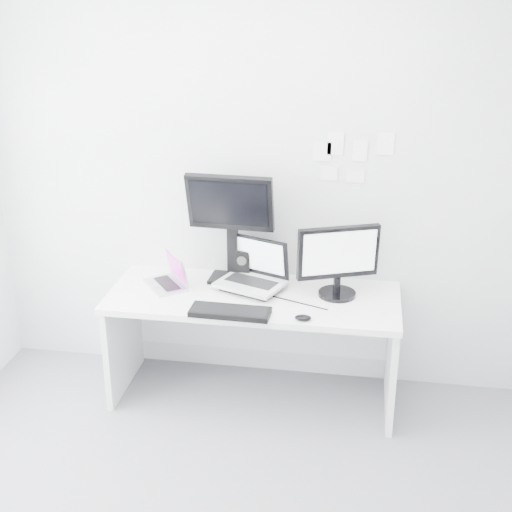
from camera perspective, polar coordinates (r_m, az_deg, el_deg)
back_wall at (r=4.43m, az=0.51°, el=5.98°), size 3.60×0.00×3.60m
desk at (r=4.49m, az=-0.21°, el=-7.42°), size 1.80×0.70×0.73m
macbook at (r=4.44m, az=-7.47°, el=-1.20°), size 0.35×0.36×0.22m
speaker at (r=4.53m, az=-1.06°, el=-0.61°), size 0.13×0.13×0.20m
dell_laptop at (r=4.33m, az=-0.50°, el=-0.83°), size 0.48×0.43×0.33m
rear_monitor at (r=4.40m, az=-2.04°, el=2.40°), size 0.55×0.22×0.74m
samsung_monitor at (r=4.26m, az=6.75°, el=-0.38°), size 0.56×0.40×0.46m
keyboard at (r=4.08m, az=-2.13°, el=-4.58°), size 0.47×0.18×0.03m
mouse at (r=4.02m, az=3.85°, el=-5.05°), size 0.10×0.07×0.03m
wall_note_0 at (r=4.32m, az=6.50°, el=9.11°), size 0.10×0.00×0.14m
wall_note_1 at (r=4.32m, az=8.48°, el=8.48°), size 0.09×0.00×0.13m
wall_note_2 at (r=4.31m, az=10.53°, el=9.00°), size 0.10×0.00×0.14m
wall_note_3 at (r=4.36m, az=8.10°, el=6.45°), size 0.11×0.00×0.08m
wall_note_4 at (r=4.33m, az=5.42°, el=8.48°), size 0.11×0.00×0.12m
wall_note_5 at (r=4.37m, az=5.95°, el=6.70°), size 0.11×0.00×0.08m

